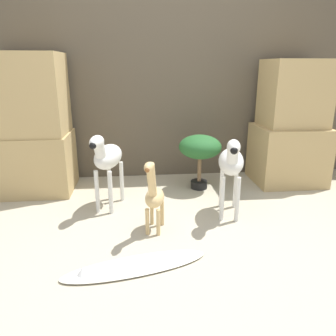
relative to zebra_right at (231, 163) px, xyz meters
name	(u,v)px	position (x,y,z in m)	size (l,w,h in m)	color
ground_plane	(183,246)	(-0.46, -0.47, -0.47)	(14.00, 14.00, 0.00)	#B2A88E
wall_back	(163,78)	(-0.46, 1.17, 0.63)	(6.40, 0.08, 2.20)	brown
rock_pillar_left	(32,127)	(-1.78, 0.78, 0.19)	(0.71, 0.60, 1.35)	tan
rock_pillar_right	(291,128)	(0.86, 0.78, 0.13)	(0.71, 0.60, 1.29)	tan
zebra_right	(231,163)	(0.00, 0.00, 0.00)	(0.30, 0.55, 0.70)	silver
zebra_left	(107,158)	(-1.03, 0.26, 0.00)	(0.32, 0.54, 0.70)	silver
giraffe_figurine	(154,195)	(-0.65, -0.23, -0.17)	(0.20, 0.38, 0.61)	tan
potted_palm_front	(200,149)	(-0.13, 0.66, -0.04)	(0.43, 0.43, 0.56)	black
surfboard	(134,266)	(-0.81, -0.70, -0.45)	(0.97, 0.44, 0.07)	silver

